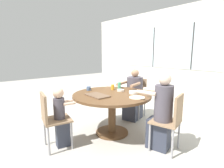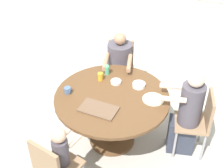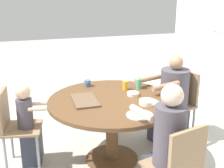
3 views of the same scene
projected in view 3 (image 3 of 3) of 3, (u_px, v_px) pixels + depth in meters
The scene contains 15 objects.
ground_plane at pixel (112, 159), 3.63m from camera, with size 16.00×16.00×0.00m, color #B2ADA3.
dining_table at pixel (112, 112), 3.44m from camera, with size 1.40×1.40×0.75m.
chair_for_woman_green_shirt at pixel (181, 98), 4.02m from camera, with size 0.50×0.50×0.89m.
chair_for_man_blue_shirt at pixel (179, 164), 2.59m from camera, with size 0.49×0.49×0.89m.
chair_for_toddler at pixel (13, 122), 3.35m from camera, with size 0.46×0.46×0.89m.
person_woman_green_shirt at pixel (171, 104), 3.94m from camera, with size 0.53×0.72×1.12m.
person_man_blue_shirt at pixel (166, 153), 2.72m from camera, with size 0.55×0.40×1.20m.
person_toddler at pixel (28, 127), 3.39m from camera, with size 0.22×0.34×0.96m.
food_tray_dark at pixel (85, 100), 3.35m from camera, with size 0.43×0.25×0.02m.
coffee_mug at pixel (88, 83), 3.81m from camera, with size 0.09×0.08×0.08m.
sippy_cup at pixel (139, 82), 3.71m from camera, with size 0.07×0.07×0.16m.
juice_glass at pixel (125, 85), 3.69m from camera, with size 0.07×0.07×0.10m.
bowl_white_shallow at pixel (147, 102), 3.26m from camera, with size 0.16×0.16×0.05m.
bowl_cereal at pixel (133, 94), 3.52m from camera, with size 0.14×0.14×0.03m.
plate_tortillas at pixel (140, 115), 3.00m from camera, with size 0.26×0.26×0.01m.
Camera 3 is at (3.04, -0.88, 1.99)m, focal length 50.00 mm.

